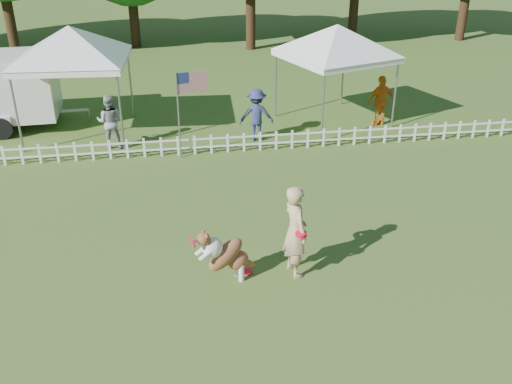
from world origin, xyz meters
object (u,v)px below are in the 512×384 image
flag_pole (179,116)px  spectator_c (381,101)px  spectator_a (110,121)px  spectator_b (256,115)px  handler (295,231)px  canopy_tent_left (76,83)px  dog (227,254)px  frisbee_on_turf (247,272)px  canopy_tent_right (335,76)px

flag_pole → spectator_c: 7.11m
spectator_a → spectator_b: (4.54, -0.07, -0.00)m
handler → spectator_a: bearing=14.9°
spectator_b → flag_pole: bearing=30.5°
flag_pole → spectator_b: flag_pole is taller
canopy_tent_left → spectator_c: canopy_tent_left is taller
canopy_tent_left → spectator_a: (1.07, -1.42, -0.86)m
dog → frisbee_on_turf: (0.43, 0.24, -0.62)m
dog → spectator_b: 7.80m
canopy_tent_right → handler: bearing=-130.1°
spectator_c → canopy_tent_left: bearing=-15.6°
dog → canopy_tent_left: bearing=95.1°
flag_pole → spectator_b: 2.73m
handler → flag_pole: bearing=4.1°
canopy_tent_left → handler: bearing=-56.6°
canopy_tent_left → canopy_tent_right: bearing=2.1°
handler → frisbee_on_turf: bearing=67.7°
canopy_tent_right → flag_pole: size_ratio=1.25×
canopy_tent_right → spectator_b: 3.27m
frisbee_on_turf → canopy_tent_left: 9.97m
flag_pole → spectator_c: (6.85, 1.87, -0.45)m
spectator_b → dog: bearing=83.3°
handler → spectator_c: size_ratio=1.14×
frisbee_on_turf → canopy_tent_right: size_ratio=0.08×
frisbee_on_turf → flag_pole: 6.49m
frisbee_on_turf → spectator_c: bearing=54.9°
dog → canopy_tent_left: (-3.83, 9.09, 1.08)m
canopy_tent_left → spectator_b: 5.86m
dog → flag_pole: bearing=78.2°
canopy_tent_left → dog: bearing=-63.9°
canopy_tent_left → frisbee_on_turf: bearing=-61.0°
canopy_tent_left → flag_pole: bearing=-36.2°
handler → frisbee_on_turf: (-0.95, 0.14, -0.97)m
handler → frisbee_on_turf: size_ratio=7.85×
spectator_b → spectator_c: spectator_c is taller
canopy_tent_left → canopy_tent_right: 8.48m
canopy_tent_left → spectator_a: size_ratio=2.03×
canopy_tent_left → spectator_b: canopy_tent_left is taller
handler → canopy_tent_left: (-5.22, 8.99, 0.73)m
spectator_a → spectator_c: bearing=-165.9°
flag_pole → spectator_a: flag_pole is taller
handler → canopy_tent_right: size_ratio=0.60×
canopy_tent_right → spectator_a: bearing=169.8°
canopy_tent_right → spectator_c: (1.51, -0.55, -0.77)m
frisbee_on_turf → spectator_a: 8.13m
canopy_tent_right → spectator_a: (-7.41, -1.25, -0.78)m
canopy_tent_left → flag_pole: size_ratio=1.31×
spectator_a → flag_pole: bearing=160.3°
spectator_b → spectator_c: bearing=-163.5°
canopy_tent_right → spectator_c: size_ratio=1.90×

